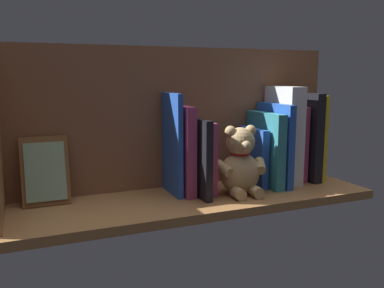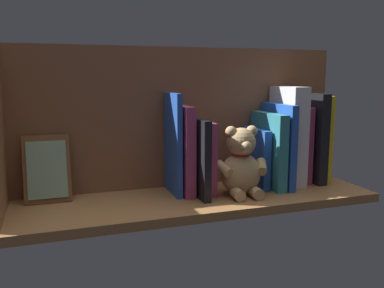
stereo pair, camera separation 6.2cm
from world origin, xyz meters
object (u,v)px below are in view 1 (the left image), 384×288
Objects in this scene: dictionary_thick_white at (283,135)px; picture_frame_leaning at (45,171)px; book_0 at (312,137)px; teddy_bear at (240,164)px.

dictionary_thick_white is 1.68× the size of picture_frame_leaning.
book_0 is 1.52× the size of picture_frame_leaning.
teddy_bear is (27.92, 6.93, -4.50)cm from book_0.
book_0 reaches higher than picture_frame_leaning.
dictionary_thick_white is at bearing 3.26° from book_0.
teddy_bear is 48.00cm from picture_frame_leaning.
picture_frame_leaning is at bearing -2.53° from book_0.
dictionary_thick_white reaches higher than book_0.
picture_frame_leaning is at bearing -3.47° from dictionary_thick_white.
book_0 is 1.38× the size of teddy_bear.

